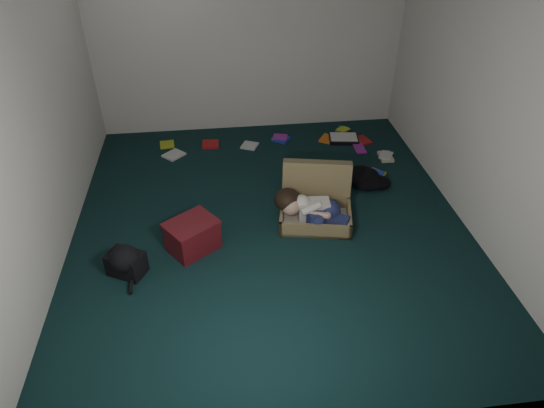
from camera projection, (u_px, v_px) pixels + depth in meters
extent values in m
plane|color=black|center=(270.00, 223.00, 5.05)|extent=(4.50, 4.50, 0.00)
plane|color=silver|center=(249.00, 33.00, 6.10)|extent=(4.50, 0.00, 4.50)
plane|color=silver|center=(323.00, 290.00, 2.47)|extent=(4.50, 0.00, 4.50)
plane|color=silver|center=(35.00, 119.00, 4.09)|extent=(0.00, 4.50, 4.50)
plane|color=silver|center=(484.00, 96.00, 4.49)|extent=(0.00, 4.50, 4.50)
cube|color=olive|center=(315.00, 216.00, 5.00)|extent=(0.81, 0.65, 0.17)
cube|color=beige|center=(315.00, 220.00, 5.03)|extent=(0.74, 0.58, 0.02)
cube|color=olive|center=(316.00, 184.00, 5.17)|extent=(0.75, 0.36, 0.53)
cube|color=silver|center=(314.00, 210.00, 4.93)|extent=(0.32, 0.20, 0.23)
sphere|color=tan|center=(291.00, 206.00, 4.89)|extent=(0.20, 0.20, 0.20)
ellipsoid|color=black|center=(287.00, 200.00, 4.91)|extent=(0.26, 0.27, 0.23)
ellipsoid|color=navy|center=(329.00, 210.00, 4.93)|extent=(0.24, 0.27, 0.23)
cube|color=navy|center=(321.00, 218.00, 4.85)|extent=(0.29, 0.18, 0.14)
cube|color=navy|center=(336.00, 221.00, 4.85)|extent=(0.28, 0.23, 0.11)
sphere|color=white|center=(346.00, 221.00, 4.88)|extent=(0.11, 0.11, 0.11)
sphere|color=white|center=(346.00, 226.00, 4.82)|extent=(0.10, 0.10, 0.10)
cylinder|color=tan|center=(319.00, 215.00, 4.79)|extent=(0.20, 0.10, 0.07)
cube|color=#591218|center=(192.00, 237.00, 4.63)|extent=(0.56, 0.53, 0.29)
cube|color=#591218|center=(191.00, 224.00, 4.54)|extent=(0.58, 0.56, 0.02)
cube|color=black|center=(344.00, 139.00, 6.51)|extent=(0.43, 0.35, 0.05)
cube|color=white|center=(344.00, 137.00, 6.49)|extent=(0.38, 0.30, 0.01)
cube|color=#B2C522|center=(167.00, 145.00, 6.40)|extent=(0.21, 0.16, 0.02)
cube|color=#B2171C|center=(211.00, 145.00, 6.40)|extent=(0.27, 0.26, 0.02)
cube|color=silver|center=(250.00, 146.00, 6.38)|extent=(0.21, 0.25, 0.02)
cube|color=#203BB1|center=(281.00, 139.00, 6.52)|extent=(0.23, 0.26, 0.02)
cube|color=orange|center=(327.00, 139.00, 6.53)|extent=(0.27, 0.25, 0.02)
cube|color=#279054|center=(342.00, 130.00, 6.74)|extent=(0.23, 0.18, 0.02)
cube|color=purple|center=(359.00, 149.00, 6.31)|extent=(0.26, 0.26, 0.02)
cube|color=beige|center=(385.00, 157.00, 6.13)|extent=(0.20, 0.24, 0.02)
cube|color=#B2C522|center=(376.00, 174.00, 5.81)|extent=(0.24, 0.26, 0.02)
cube|color=#B2171C|center=(361.00, 140.00, 6.49)|extent=(0.26, 0.24, 0.02)
cube|color=silver|center=(174.00, 155.00, 6.18)|extent=(0.24, 0.19, 0.02)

